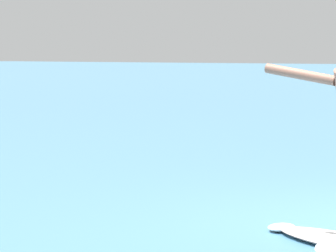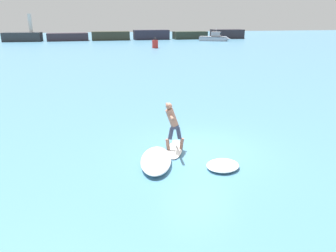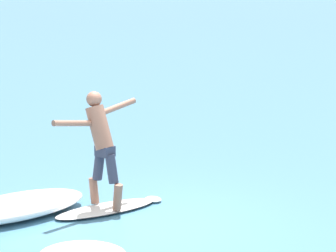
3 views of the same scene
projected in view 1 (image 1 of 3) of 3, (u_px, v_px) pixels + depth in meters
name	position (u px, v px, depth m)	size (l,w,h in m)	color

